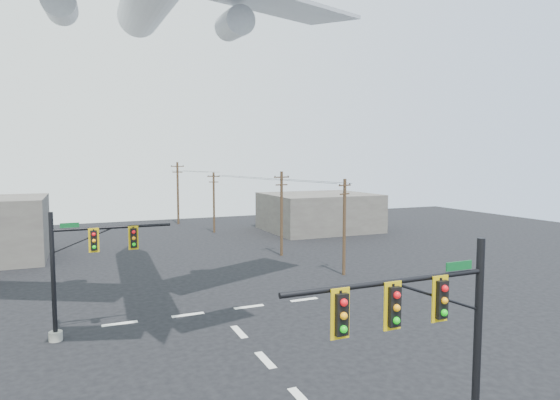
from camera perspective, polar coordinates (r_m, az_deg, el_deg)
name	(u,v)px	position (r m, az deg, el deg)	size (l,w,h in m)	color
ground	(302,399)	(20.34, 2.67, -23.10)	(120.00, 120.00, 0.00)	black
lane_markings	(256,350)	(24.78, -2.99, -17.75)	(14.00, 21.20, 0.01)	silver
signal_mast_near	(436,346)	(15.24, 18.51, -16.48)	(7.09, 0.79, 7.16)	#9B9A8C
signal_mast_far	(80,270)	(27.37, -23.17, -7.89)	(6.45, 0.76, 6.87)	#9B9A8C
utility_pole_a	(344,225)	(39.04, 7.85, -3.04)	(1.50, 0.76, 8.02)	#4D3521
utility_pole_b	(282,212)	(46.55, 0.19, -1.45)	(1.70, 0.36, 8.44)	#4D3521
utility_pole_c	(214,201)	(62.04, -8.06, -0.14)	(1.59, 0.59, 7.96)	#4D3521
utility_pole_d	(178,192)	(71.44, -12.35, 1.00)	(1.85, 0.77, 9.27)	#4D3521
power_lines	(239,176)	(54.40, -4.96, 2.93)	(8.16, 36.92, 0.41)	black
building_right	(319,212)	(63.99, 4.76, -1.46)	(14.00, 12.00, 5.00)	#645F58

